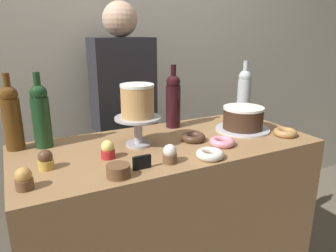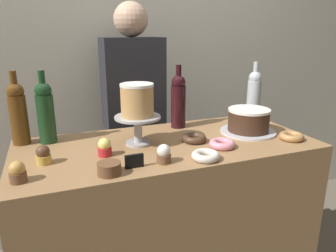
# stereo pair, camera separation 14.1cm
# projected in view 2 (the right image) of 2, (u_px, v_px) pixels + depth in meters

# --- Properties ---
(back_wall) EXTENTS (6.00, 0.05, 2.60)m
(back_wall) POSITION_uv_depth(u_px,v_px,m) (121.00, 52.00, 2.11)
(back_wall) COLOR #BCB7A8
(back_wall) RESTS_ON ground_plane
(display_counter) EXTENTS (1.33, 0.60, 0.95)m
(display_counter) POSITION_uv_depth(u_px,v_px,m) (168.00, 233.00, 1.57)
(display_counter) COLOR #997047
(display_counter) RESTS_ON ground_plane
(cake_stand_pedestal) EXTENTS (0.20, 0.20, 0.13)m
(cake_stand_pedestal) POSITION_uv_depth(u_px,v_px,m) (138.00, 125.00, 1.39)
(cake_stand_pedestal) COLOR #B2B2B7
(cake_stand_pedestal) RESTS_ON display_counter
(white_layer_cake) EXTENTS (0.14, 0.14, 0.14)m
(white_layer_cake) POSITION_uv_depth(u_px,v_px,m) (137.00, 100.00, 1.36)
(white_layer_cake) COLOR tan
(white_layer_cake) RESTS_ON cake_stand_pedestal
(silver_serving_platter) EXTENTS (0.27, 0.27, 0.01)m
(silver_serving_platter) POSITION_uv_depth(u_px,v_px,m) (248.00, 131.00, 1.58)
(silver_serving_platter) COLOR silver
(silver_serving_platter) RESTS_ON display_counter
(chocolate_round_cake) EXTENTS (0.20, 0.20, 0.11)m
(chocolate_round_cake) POSITION_uv_depth(u_px,v_px,m) (249.00, 120.00, 1.56)
(chocolate_round_cake) COLOR #3D2619
(chocolate_round_cake) RESTS_ON silver_serving_platter
(wine_bottle_green) EXTENTS (0.08, 0.08, 0.33)m
(wine_bottle_green) POSITION_uv_depth(u_px,v_px,m) (45.00, 111.00, 1.40)
(wine_bottle_green) COLOR #193D1E
(wine_bottle_green) RESTS_ON display_counter
(wine_bottle_dark_red) EXTENTS (0.08, 0.08, 0.33)m
(wine_bottle_dark_red) POSITION_uv_depth(u_px,v_px,m) (178.00, 100.00, 1.63)
(wine_bottle_dark_red) COLOR black
(wine_bottle_dark_red) RESTS_ON display_counter
(wine_bottle_clear) EXTENTS (0.08, 0.08, 0.33)m
(wine_bottle_clear) POSITION_uv_depth(u_px,v_px,m) (254.00, 94.00, 1.78)
(wine_bottle_clear) COLOR #B2BCC1
(wine_bottle_clear) RESTS_ON display_counter
(wine_bottle_amber) EXTENTS (0.08, 0.08, 0.33)m
(wine_bottle_amber) POSITION_uv_depth(u_px,v_px,m) (18.00, 112.00, 1.38)
(wine_bottle_amber) COLOR #5B3814
(wine_bottle_amber) RESTS_ON display_counter
(cupcake_vanilla) EXTENTS (0.06, 0.06, 0.07)m
(cupcake_vanilla) POSITION_uv_depth(u_px,v_px,m) (164.00, 154.00, 1.21)
(cupcake_vanilla) COLOR brown
(cupcake_vanilla) RESTS_ON display_counter
(cupcake_lemon) EXTENTS (0.06, 0.06, 0.07)m
(cupcake_lemon) POSITION_uv_depth(u_px,v_px,m) (105.00, 148.00, 1.27)
(cupcake_lemon) COLOR red
(cupcake_lemon) RESTS_ON display_counter
(cupcake_chocolate) EXTENTS (0.06, 0.06, 0.07)m
(cupcake_chocolate) POSITION_uv_depth(u_px,v_px,m) (43.00, 155.00, 1.20)
(cupcake_chocolate) COLOR gold
(cupcake_chocolate) RESTS_ON display_counter
(cupcake_caramel) EXTENTS (0.06, 0.06, 0.07)m
(cupcake_caramel) POSITION_uv_depth(u_px,v_px,m) (18.00, 172.00, 1.05)
(cupcake_caramel) COLOR brown
(cupcake_caramel) RESTS_ON display_counter
(donut_sugar) EXTENTS (0.11, 0.11, 0.03)m
(donut_sugar) POSITION_uv_depth(u_px,v_px,m) (206.00, 156.00, 1.24)
(donut_sugar) COLOR silver
(donut_sugar) RESTS_ON display_counter
(donut_pink) EXTENTS (0.11, 0.11, 0.03)m
(donut_pink) POSITION_uv_depth(u_px,v_px,m) (222.00, 144.00, 1.37)
(donut_pink) COLOR pink
(donut_pink) RESTS_ON display_counter
(donut_chocolate) EXTENTS (0.11, 0.11, 0.03)m
(donut_chocolate) POSITION_uv_depth(u_px,v_px,m) (194.00, 138.00, 1.44)
(donut_chocolate) COLOR #472D1E
(donut_chocolate) RESTS_ON display_counter
(donut_maple) EXTENTS (0.11, 0.11, 0.03)m
(donut_maple) POSITION_uv_depth(u_px,v_px,m) (291.00, 136.00, 1.47)
(donut_maple) COLOR #B27F47
(donut_maple) RESTS_ON display_counter
(cookie_stack) EXTENTS (0.08, 0.08, 0.04)m
(cookie_stack) POSITION_uv_depth(u_px,v_px,m) (109.00, 168.00, 1.11)
(cookie_stack) COLOR brown
(cookie_stack) RESTS_ON display_counter
(price_sign_chalkboard) EXTENTS (0.07, 0.01, 0.05)m
(price_sign_chalkboard) POSITION_uv_depth(u_px,v_px,m) (134.00, 161.00, 1.16)
(price_sign_chalkboard) COLOR black
(price_sign_chalkboard) RESTS_ON display_counter
(barista_figure) EXTENTS (0.36, 0.22, 1.60)m
(barista_figure) POSITION_uv_depth(u_px,v_px,m) (134.00, 128.00, 2.01)
(barista_figure) COLOR black
(barista_figure) RESTS_ON ground_plane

